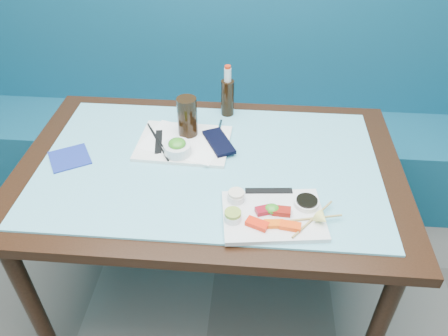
# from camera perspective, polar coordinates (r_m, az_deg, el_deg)

# --- Properties ---
(booth_bench) EXTENTS (3.00, 0.56, 1.17)m
(booth_bench) POSITION_cam_1_polar(r_m,az_deg,el_deg) (2.49, 0.36, 5.67)
(booth_bench) COLOR navy
(booth_bench) RESTS_ON ground
(dining_table) EXTENTS (1.40, 0.90, 0.75)m
(dining_table) POSITION_cam_1_polar(r_m,az_deg,el_deg) (1.65, -1.89, -1.86)
(dining_table) COLOR black
(dining_table) RESTS_ON ground
(glass_top) EXTENTS (1.22, 0.76, 0.01)m
(glass_top) POSITION_cam_1_polar(r_m,az_deg,el_deg) (1.59, -1.96, 0.53)
(glass_top) COLOR #65B6CA
(glass_top) RESTS_ON dining_table
(sashimi_plate) EXTENTS (0.34, 0.26, 0.02)m
(sashimi_plate) POSITION_cam_1_polar(r_m,az_deg,el_deg) (1.38, 6.45, -6.22)
(sashimi_plate) COLOR silver
(sashimi_plate) RESTS_ON glass_top
(salmon_left) EXTENTS (0.08, 0.06, 0.02)m
(salmon_left) POSITION_cam_1_polar(r_m,az_deg,el_deg) (1.33, 4.34, -7.29)
(salmon_left) COLOR red
(salmon_left) RESTS_ON sashimi_plate
(salmon_mid) EXTENTS (0.06, 0.03, 0.01)m
(salmon_mid) POSITION_cam_1_polar(r_m,az_deg,el_deg) (1.34, 6.50, -7.27)
(salmon_mid) COLOR #FF590A
(salmon_mid) RESTS_ON sashimi_plate
(salmon_right) EXTENTS (0.07, 0.04, 0.02)m
(salmon_right) POSITION_cam_1_polar(r_m,az_deg,el_deg) (1.34, 8.66, -7.50)
(salmon_right) COLOR #FF410A
(salmon_right) RESTS_ON sashimi_plate
(tuna_left) EXTENTS (0.06, 0.05, 0.02)m
(tuna_left) POSITION_cam_1_polar(r_m,az_deg,el_deg) (1.37, 5.24, -5.53)
(tuna_left) COLOR maroon
(tuna_left) RESTS_ON sashimi_plate
(tuna_right) EXTENTS (0.06, 0.04, 0.02)m
(tuna_right) POSITION_cam_1_polar(r_m,az_deg,el_deg) (1.38, 7.54, -5.61)
(tuna_right) COLOR maroon
(tuna_right) RESTS_ON sashimi_plate
(seaweed_garnish) EXTENTS (0.05, 0.05, 0.03)m
(seaweed_garnish) POSITION_cam_1_polar(r_m,az_deg,el_deg) (1.38, 6.30, -5.31)
(seaweed_garnish) COLOR #33871F
(seaweed_garnish) RESTS_ON sashimi_plate
(ramekin_wasabi) EXTENTS (0.06, 0.06, 0.02)m
(ramekin_wasabi) POSITION_cam_1_polar(r_m,az_deg,el_deg) (1.34, 1.15, -6.41)
(ramekin_wasabi) COLOR white
(ramekin_wasabi) RESTS_ON sashimi_plate
(wasabi_fill) EXTENTS (0.06, 0.06, 0.01)m
(wasabi_fill) POSITION_cam_1_polar(r_m,az_deg,el_deg) (1.33, 1.16, -5.91)
(wasabi_fill) COLOR olive
(wasabi_fill) RESTS_ON ramekin_wasabi
(ramekin_ginger) EXTENTS (0.07, 0.07, 0.02)m
(ramekin_ginger) POSITION_cam_1_polar(r_m,az_deg,el_deg) (1.41, 1.61, -3.81)
(ramekin_ginger) COLOR silver
(ramekin_ginger) RESTS_ON sashimi_plate
(ginger_fill) EXTENTS (0.06, 0.06, 0.01)m
(ginger_fill) POSITION_cam_1_polar(r_m,az_deg,el_deg) (1.40, 1.62, -3.30)
(ginger_fill) COLOR beige
(ginger_fill) RESTS_ON ramekin_ginger
(soy_dish) EXTENTS (0.08, 0.08, 0.02)m
(soy_dish) POSITION_cam_1_polar(r_m,az_deg,el_deg) (1.42, 10.74, -4.51)
(soy_dish) COLOR white
(soy_dish) RESTS_ON sashimi_plate
(soy_fill) EXTENTS (0.08, 0.08, 0.01)m
(soy_fill) POSITION_cam_1_polar(r_m,az_deg,el_deg) (1.41, 10.79, -4.18)
(soy_fill) COLOR black
(soy_fill) RESTS_ON soy_dish
(lemon_wedge) EXTENTS (0.06, 0.05, 0.04)m
(lemon_wedge) POSITION_cam_1_polar(r_m,az_deg,el_deg) (1.36, 12.70, -6.47)
(lemon_wedge) COLOR #FBF677
(lemon_wedge) RESTS_ON sashimi_plate
(chopstick_sleeve) EXTENTS (0.16, 0.04, 0.00)m
(chopstick_sleeve) POSITION_cam_1_polar(r_m,az_deg,el_deg) (1.45, 5.87, -2.97)
(chopstick_sleeve) COLOR black
(chopstick_sleeve) RESTS_ON sashimi_plate
(wooden_chopstick_a) EXTENTS (0.20, 0.05, 0.01)m
(wooden_chopstick_a) POSITION_cam_1_polar(r_m,az_deg,el_deg) (1.37, 11.09, -6.51)
(wooden_chopstick_a) COLOR #9E864A
(wooden_chopstick_a) RESTS_ON sashimi_plate
(wooden_chopstick_b) EXTENTS (0.14, 0.17, 0.01)m
(wooden_chopstick_b) POSITION_cam_1_polar(r_m,az_deg,el_deg) (1.38, 11.51, -6.52)
(wooden_chopstick_b) COLOR #A1864C
(wooden_chopstick_b) RESTS_ON sashimi_plate
(serving_tray) EXTENTS (0.36, 0.27, 0.01)m
(serving_tray) POSITION_cam_1_polar(r_m,az_deg,el_deg) (1.68, -5.27, 3.26)
(serving_tray) COLOR white
(serving_tray) RESTS_ON glass_top
(paper_placemat) EXTENTS (0.34, 0.28, 0.00)m
(paper_placemat) POSITION_cam_1_polar(r_m,az_deg,el_deg) (1.68, -5.29, 3.47)
(paper_placemat) COLOR white
(paper_placemat) RESTS_ON serving_tray
(seaweed_bowl) EXTENTS (0.11, 0.11, 0.04)m
(seaweed_bowl) POSITION_cam_1_polar(r_m,az_deg,el_deg) (1.61, -6.09, 2.49)
(seaweed_bowl) COLOR silver
(seaweed_bowl) RESTS_ON serving_tray
(seaweed_salad) EXTENTS (0.07, 0.07, 0.03)m
(seaweed_salad) POSITION_cam_1_polar(r_m,az_deg,el_deg) (1.59, -6.15, 3.20)
(seaweed_salad) COLOR #33891F
(seaweed_salad) RESTS_ON seaweed_bowl
(cola_glass) EXTENTS (0.09, 0.09, 0.16)m
(cola_glass) POSITION_cam_1_polar(r_m,az_deg,el_deg) (1.68, -4.81, 6.70)
(cola_glass) COLOR black
(cola_glass) RESTS_ON serving_tray
(navy_pouch) EXTENTS (0.14, 0.19, 0.01)m
(navy_pouch) POSITION_cam_1_polar(r_m,az_deg,el_deg) (1.66, -0.69, 3.42)
(navy_pouch) COLOR black
(navy_pouch) RESTS_ON serving_tray
(fork) EXTENTS (0.01, 0.09, 0.01)m
(fork) POSITION_cam_1_polar(r_m,az_deg,el_deg) (1.75, -0.56, 5.40)
(fork) COLOR silver
(fork) RESTS_ON serving_tray
(black_chopstick_a) EXTENTS (0.13, 0.24, 0.01)m
(black_chopstick_a) POSITION_cam_1_polar(r_m,az_deg,el_deg) (1.69, -8.67, 3.48)
(black_chopstick_a) COLOR black
(black_chopstick_a) RESTS_ON serving_tray
(black_chopstick_b) EXTENTS (0.12, 0.19, 0.01)m
(black_chopstick_b) POSITION_cam_1_polar(r_m,az_deg,el_deg) (1.69, -8.40, 3.45)
(black_chopstick_b) COLOR black
(black_chopstick_b) RESTS_ON serving_tray
(tray_sleeve) EXTENTS (0.05, 0.15, 0.00)m
(tray_sleeve) POSITION_cam_1_polar(r_m,az_deg,el_deg) (1.69, -8.53, 3.43)
(tray_sleeve) COLOR black
(tray_sleeve) RESTS_ON serving_tray
(cola_bottle_body) EXTENTS (0.07, 0.07, 0.15)m
(cola_bottle_body) POSITION_cam_1_polar(r_m,az_deg,el_deg) (1.82, 0.46, 9.16)
(cola_bottle_body) COLOR black
(cola_bottle_body) RESTS_ON glass_top
(cola_bottle_neck) EXTENTS (0.04, 0.04, 0.06)m
(cola_bottle_neck) POSITION_cam_1_polar(r_m,az_deg,el_deg) (1.77, 0.48, 12.09)
(cola_bottle_neck) COLOR silver
(cola_bottle_neck) RESTS_ON cola_bottle_body
(cola_bottle_cap) EXTENTS (0.03, 0.03, 0.01)m
(cola_bottle_cap) POSITION_cam_1_polar(r_m,az_deg,el_deg) (1.76, 0.49, 13.06)
(cola_bottle_cap) COLOR red
(cola_bottle_cap) RESTS_ON cola_bottle_neck
(blue_napkin) EXTENTS (0.19, 0.19, 0.01)m
(blue_napkin) POSITION_cam_1_polar(r_m,az_deg,el_deg) (1.70, -19.51, 1.25)
(blue_napkin) COLOR navy
(blue_napkin) RESTS_ON glass_top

